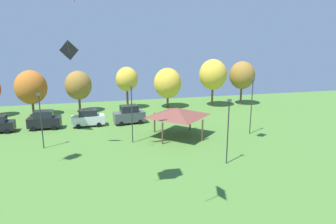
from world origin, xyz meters
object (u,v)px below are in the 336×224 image
(parked_car_third_from_left, at_px, (88,118))
(kite_flying_0, at_px, (69,50))
(parked_car_rightmost_in_row, at_px, (129,115))
(light_post_2, at_px, (41,118))
(park_pavilion, at_px, (177,112))
(treeline_tree_1, at_px, (31,87))
(light_post_3, at_px, (228,128))
(treeline_tree_2, at_px, (78,85))
(treeline_tree_4, at_px, (168,83))
(light_post_0, at_px, (252,103))
(light_post_1, at_px, (132,111))
(treeline_tree_3, at_px, (127,79))
(treeline_tree_6, at_px, (242,75))
(parked_car_second_from_left, at_px, (44,120))
(treeline_tree_5, at_px, (213,75))

(parked_car_third_from_left, bearing_deg, kite_flying_0, -99.61)
(parked_car_rightmost_in_row, distance_m, light_post_2, 13.04)
(park_pavilion, bearing_deg, treeline_tree_1, 141.85)
(light_post_3, xyz_separation_m, treeline_tree_2, (-14.54, 25.10, 0.87))
(kite_flying_0, relative_size, treeline_tree_4, 0.29)
(light_post_3, distance_m, treeline_tree_4, 25.06)
(light_post_0, height_order, treeline_tree_4, light_post_0)
(parked_car_third_from_left, bearing_deg, treeline_tree_1, 134.13)
(light_post_0, xyz_separation_m, treeline_tree_2, (-21.37, 17.17, 0.47))
(kite_flying_0, relative_size, light_post_1, 0.29)
(kite_flying_0, distance_m, treeline_tree_3, 21.27)
(park_pavilion, relative_size, treeline_tree_6, 0.79)
(light_post_1, height_order, treeline_tree_6, treeline_tree_6)
(park_pavilion, height_order, light_post_2, light_post_2)
(treeline_tree_6, bearing_deg, treeline_tree_3, 175.77)
(park_pavilion, relative_size, light_post_0, 0.87)
(parked_car_rightmost_in_row, xyz_separation_m, treeline_tree_4, (7.74, 8.76, 3.00))
(parked_car_second_from_left, xyz_separation_m, treeline_tree_4, (19.04, 8.67, 3.07))
(light_post_0, distance_m, treeline_tree_1, 32.58)
(parked_car_second_from_left, distance_m, light_post_2, 8.10)
(park_pavilion, relative_size, treeline_tree_2, 0.92)
(parked_car_third_from_left, bearing_deg, park_pavilion, -36.68)
(kite_flying_0, xyz_separation_m, parked_car_rightmost_in_row, (6.78, 9.53, -9.35))
(treeline_tree_1, relative_size, treeline_tree_2, 1.05)
(parked_car_second_from_left, distance_m, treeline_tree_4, 21.14)
(light_post_1, distance_m, treeline_tree_4, 18.81)
(parked_car_second_from_left, bearing_deg, park_pavilion, -21.41)
(light_post_3, height_order, treeline_tree_6, treeline_tree_6)
(park_pavilion, relative_size, light_post_3, 0.98)
(parked_car_third_from_left, bearing_deg, light_post_2, -124.39)
(treeline_tree_1, bearing_deg, treeline_tree_6, 0.35)
(kite_flying_0, bearing_deg, treeline_tree_6, 31.92)
(park_pavilion, xyz_separation_m, treeline_tree_2, (-12.15, 15.98, 1.36))
(light_post_3, distance_m, treeline_tree_5, 25.66)
(light_post_0, distance_m, light_post_2, 24.65)
(light_post_0, relative_size, light_post_3, 1.12)
(park_pavilion, relative_size, treeline_tree_3, 0.87)
(park_pavilion, height_order, treeline_tree_6, treeline_tree_6)
(treeline_tree_1, bearing_deg, parked_car_third_from_left, -43.02)
(parked_car_second_from_left, height_order, park_pavilion, park_pavilion)
(park_pavilion, bearing_deg, parked_car_third_from_left, 146.16)
(parked_car_second_from_left, height_order, light_post_3, light_post_3)
(light_post_0, bearing_deg, treeline_tree_6, 66.54)
(treeline_tree_3, distance_m, treeline_tree_4, 7.01)
(light_post_0, distance_m, treeline_tree_3, 22.43)
(kite_flying_0, relative_size, light_post_3, 0.31)
(park_pavilion, bearing_deg, treeline_tree_2, 127.25)
(parked_car_rightmost_in_row, bearing_deg, light_post_2, -150.68)
(light_post_1, bearing_deg, parked_car_second_from_left, 142.60)
(light_post_1, relative_size, treeline_tree_5, 0.81)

